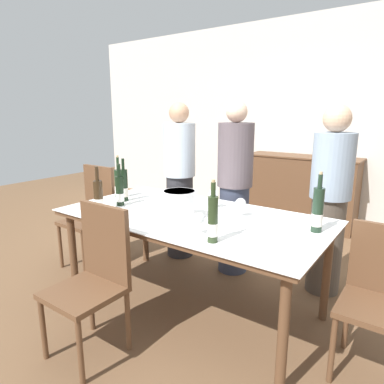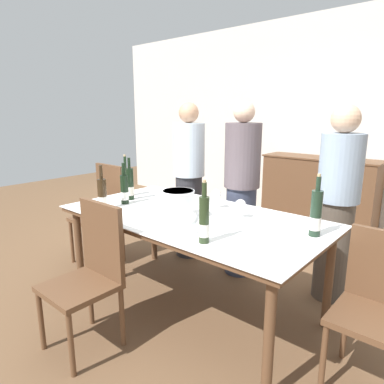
% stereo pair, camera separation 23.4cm
% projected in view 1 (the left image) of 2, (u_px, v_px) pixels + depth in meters
% --- Properties ---
extents(ground_plane, '(12.00, 12.00, 0.00)m').
position_uv_depth(ground_plane, '(192.00, 306.00, 2.78)').
color(ground_plane, brown).
extents(back_wall, '(8.00, 0.10, 2.80)m').
position_uv_depth(back_wall, '(312.00, 122.00, 4.73)').
color(back_wall, silver).
rests_on(back_wall, ground_plane).
extents(sideboard_cabinet, '(1.49, 0.46, 0.96)m').
position_uv_depth(sideboard_cabinet, '(301.00, 190.00, 4.71)').
color(sideboard_cabinet, brown).
rests_on(sideboard_cabinet, ground_plane).
extents(dining_table, '(2.01, 1.06, 0.77)m').
position_uv_depth(dining_table, '(192.00, 223.00, 2.61)').
color(dining_table, brown).
rests_on(dining_table, ground_plane).
extents(ice_bucket, '(0.24, 0.24, 0.21)m').
position_uv_depth(ice_bucket, '(179.00, 204.00, 2.49)').
color(ice_bucket, white).
rests_on(ice_bucket, dining_table).
extents(wine_bottle_0, '(0.07, 0.07, 0.38)m').
position_uv_depth(wine_bottle_0, '(124.00, 186.00, 2.98)').
color(wine_bottle_0, black).
rests_on(wine_bottle_0, dining_table).
extents(wine_bottle_1, '(0.06, 0.06, 0.38)m').
position_uv_depth(wine_bottle_1, '(213.00, 220.00, 2.03)').
color(wine_bottle_1, '#28381E').
rests_on(wine_bottle_1, dining_table).
extents(wine_bottle_2, '(0.07, 0.07, 0.36)m').
position_uv_depth(wine_bottle_2, '(98.00, 196.00, 2.67)').
color(wine_bottle_2, '#332314').
rests_on(wine_bottle_2, dining_table).
extents(wine_bottle_3, '(0.07, 0.07, 0.40)m').
position_uv_depth(wine_bottle_3, '(318.00, 211.00, 2.21)').
color(wine_bottle_3, '#1E3323').
rests_on(wine_bottle_3, dining_table).
extents(wine_bottle_4, '(0.07, 0.07, 0.39)m').
position_uv_depth(wine_bottle_4, '(119.00, 184.00, 3.10)').
color(wine_bottle_4, black).
rests_on(wine_bottle_4, dining_table).
extents(wine_bottle_5, '(0.07, 0.07, 0.35)m').
position_uv_depth(wine_bottle_5, '(120.00, 191.00, 2.85)').
color(wine_bottle_5, black).
rests_on(wine_bottle_5, dining_table).
extents(wine_glass_0, '(0.08, 0.08, 0.16)m').
position_uv_depth(wine_glass_0, '(213.00, 195.00, 2.77)').
color(wine_glass_0, white).
rests_on(wine_glass_0, dining_table).
extents(wine_glass_1, '(0.08, 0.08, 0.14)m').
position_uv_depth(wine_glass_1, '(241.00, 204.00, 2.54)').
color(wine_glass_1, white).
rests_on(wine_glass_1, dining_table).
extents(wine_glass_2, '(0.08, 0.08, 0.14)m').
position_uv_depth(wine_glass_2, '(199.00, 220.00, 2.16)').
color(wine_glass_2, white).
rests_on(wine_glass_2, dining_table).
extents(chair_left_end, '(0.42, 0.42, 1.01)m').
position_uv_depth(chair_left_end, '(93.00, 210.00, 3.45)').
color(chair_left_end, brown).
rests_on(chair_left_end, ground_plane).
extents(chair_right_end, '(0.42, 0.42, 0.89)m').
position_uv_depth(chair_right_end, '(382.00, 292.00, 1.99)').
color(chair_right_end, brown).
rests_on(chair_right_end, ground_plane).
extents(chair_near_front, '(0.42, 0.42, 0.96)m').
position_uv_depth(chair_near_front, '(95.00, 272.00, 2.18)').
color(chair_near_front, brown).
rests_on(chair_near_front, ground_plane).
extents(person_host, '(0.33, 0.33, 1.63)m').
position_uv_depth(person_host, '(180.00, 182.00, 3.60)').
color(person_host, '#2D2D33').
rests_on(person_host, ground_plane).
extents(person_guest_left, '(0.33, 0.33, 1.63)m').
position_uv_depth(person_guest_left, '(235.00, 190.00, 3.23)').
color(person_guest_left, '#383F56').
rests_on(person_guest_left, ground_plane).
extents(person_guest_right, '(0.33, 0.33, 1.60)m').
position_uv_depth(person_guest_right, '(329.00, 202.00, 2.85)').
color(person_guest_right, '#51473D').
rests_on(person_guest_right, ground_plane).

